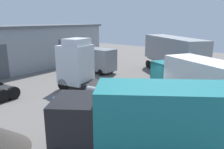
% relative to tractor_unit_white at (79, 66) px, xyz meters
% --- Properties ---
extents(ground_plane, '(60.00, 60.00, 0.00)m').
position_rel_tractor_unit_white_xyz_m(ground_plane, '(1.44, -5.29, -2.13)').
color(ground_plane, slate).
extents(warehouse_building, '(23.08, 6.84, 5.38)m').
position_rel_tractor_unit_white_xyz_m(warehouse_building, '(1.44, 11.87, 0.57)').
color(warehouse_building, '#93999E').
rests_on(warehouse_building, ground_plane).
extents(tractor_unit_white, '(3.53, 6.46, 4.49)m').
position_rel_tractor_unit_white_xyz_m(tractor_unit_white, '(0.00, 0.00, 0.00)').
color(tractor_unit_white, silver).
rests_on(tractor_unit_white, ground_plane).
extents(container_trailer_orange, '(8.15, 9.28, 4.20)m').
position_rel_tractor_unit_white_xyz_m(container_trailer_orange, '(10.03, -4.38, 0.53)').
color(container_trailer_orange, gray).
rests_on(container_trailer_orange, ground_plane).
extents(box_truck_black, '(6.28, 7.71, 3.37)m').
position_rel_tractor_unit_white_xyz_m(box_truck_black, '(-5.44, -9.57, -0.20)').
color(box_truck_black, black).
rests_on(box_truck_black, ground_plane).
extents(delivery_van_grey, '(2.31, 5.43, 2.82)m').
position_rel_tractor_unit_white_xyz_m(delivery_van_grey, '(5.75, 3.49, -0.60)').
color(delivery_van_grey, gray).
rests_on(delivery_van_grey, ground_plane).
extents(box_truck_teal, '(5.83, 7.76, 3.42)m').
position_rel_tractor_unit_white_xyz_m(box_truck_teal, '(2.46, -9.22, -0.22)').
color(box_truck_teal, '#197075').
rests_on(box_truck_teal, ground_plane).
extents(oil_drum, '(0.58, 0.58, 0.88)m').
position_rel_tractor_unit_white_xyz_m(oil_drum, '(-4.32, -2.19, -1.69)').
color(oil_drum, '#33519E').
rests_on(oil_drum, ground_plane).
extents(traffic_cone, '(0.40, 0.40, 0.55)m').
position_rel_tractor_unit_white_xyz_m(traffic_cone, '(-3.44, -4.07, -1.87)').
color(traffic_cone, black).
rests_on(traffic_cone, ground_plane).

